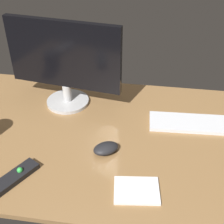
{
  "coord_description": "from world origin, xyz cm",
  "views": [
    {
      "loc": [
        17.9,
        -95.42,
        82.21
      ],
      "look_at": [
        2.11,
        7.78,
        8.0
      ],
      "focal_mm": 49.98,
      "sensor_mm": 36.0,
      "label": 1
    }
  ],
  "objects_px": {
    "computer_mouse": "(106,148)",
    "notepad": "(137,190)",
    "keyboard": "(197,124)",
    "media_remote": "(14,177)",
    "monitor": "(64,62)"
  },
  "relations": [
    {
      "from": "media_remote",
      "to": "computer_mouse",
      "type": "bearing_deg",
      "value": -27.83
    },
    {
      "from": "computer_mouse",
      "to": "notepad",
      "type": "distance_m",
      "value": 0.22
    },
    {
      "from": "keyboard",
      "to": "media_remote",
      "type": "xyz_separation_m",
      "value": [
        -0.63,
        -0.4,
        0.0
      ]
    },
    {
      "from": "keyboard",
      "to": "media_remote",
      "type": "bearing_deg",
      "value": -150.59
    },
    {
      "from": "keyboard",
      "to": "notepad",
      "type": "relative_size",
      "value": 2.68
    },
    {
      "from": "keyboard",
      "to": "media_remote",
      "type": "relative_size",
      "value": 2.16
    },
    {
      "from": "monitor",
      "to": "media_remote",
      "type": "relative_size",
      "value": 2.74
    },
    {
      "from": "monitor",
      "to": "keyboard",
      "type": "relative_size",
      "value": 1.27
    },
    {
      "from": "media_remote",
      "to": "notepad",
      "type": "xyz_separation_m",
      "value": [
        0.41,
        0.01,
        -0.01
      ]
    },
    {
      "from": "keyboard",
      "to": "computer_mouse",
      "type": "bearing_deg",
      "value": -150.75
    },
    {
      "from": "keyboard",
      "to": "notepad",
      "type": "xyz_separation_m",
      "value": [
        -0.22,
        -0.39,
        -0.0
      ]
    },
    {
      "from": "computer_mouse",
      "to": "notepad",
      "type": "height_order",
      "value": "computer_mouse"
    },
    {
      "from": "keyboard",
      "to": "notepad",
      "type": "height_order",
      "value": "keyboard"
    },
    {
      "from": "media_remote",
      "to": "notepad",
      "type": "relative_size",
      "value": 1.24
    },
    {
      "from": "computer_mouse",
      "to": "media_remote",
      "type": "bearing_deg",
      "value": 178.24
    }
  ]
}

